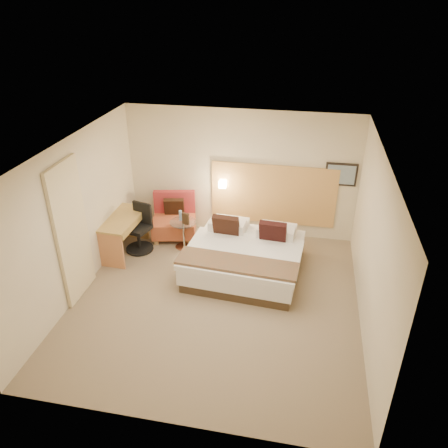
% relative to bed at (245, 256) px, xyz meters
% --- Properties ---
extents(floor, '(4.80, 5.00, 0.02)m').
position_rel_bed_xyz_m(floor, '(-0.36, -0.96, -0.34)').
color(floor, '#7D6B54').
rests_on(floor, ground).
extents(ceiling, '(4.80, 5.00, 0.02)m').
position_rel_bed_xyz_m(ceiling, '(-0.36, -0.96, 2.38)').
color(ceiling, white).
rests_on(ceiling, floor).
extents(wall_back, '(4.80, 0.02, 2.70)m').
position_rel_bed_xyz_m(wall_back, '(-0.36, 1.55, 1.02)').
color(wall_back, beige).
rests_on(wall_back, floor).
extents(wall_front, '(4.80, 0.02, 2.70)m').
position_rel_bed_xyz_m(wall_front, '(-0.36, -3.47, 1.02)').
color(wall_front, beige).
rests_on(wall_front, floor).
extents(wall_left, '(0.02, 5.00, 2.70)m').
position_rel_bed_xyz_m(wall_left, '(-2.77, -0.96, 1.02)').
color(wall_left, beige).
rests_on(wall_left, floor).
extents(wall_right, '(0.02, 5.00, 2.70)m').
position_rel_bed_xyz_m(wall_right, '(2.05, -0.96, 1.02)').
color(wall_right, beige).
rests_on(wall_right, floor).
extents(headboard_panel, '(2.60, 0.04, 1.30)m').
position_rel_bed_xyz_m(headboard_panel, '(0.34, 1.51, 0.62)').
color(headboard_panel, tan).
rests_on(headboard_panel, wall_back).
extents(art_frame, '(0.62, 0.03, 0.47)m').
position_rel_bed_xyz_m(art_frame, '(1.66, 1.52, 1.17)').
color(art_frame, black).
rests_on(art_frame, wall_back).
extents(art_canvas, '(0.54, 0.01, 0.39)m').
position_rel_bed_xyz_m(art_canvas, '(1.66, 1.50, 1.17)').
color(art_canvas, gray).
rests_on(art_canvas, wall_back).
extents(lamp_arm, '(0.02, 0.12, 0.02)m').
position_rel_bed_xyz_m(lamp_arm, '(-0.71, 1.46, 0.82)').
color(lamp_arm, silver).
rests_on(lamp_arm, wall_back).
extents(lamp_shade, '(0.15, 0.15, 0.15)m').
position_rel_bed_xyz_m(lamp_shade, '(-0.71, 1.40, 0.82)').
color(lamp_shade, '#FFEDC6').
rests_on(lamp_shade, wall_back).
extents(curtain, '(0.06, 0.90, 2.42)m').
position_rel_bed_xyz_m(curtain, '(-2.72, -1.21, 0.89)').
color(curtain, beige).
rests_on(curtain, wall_left).
extents(bottle_a, '(0.08, 0.08, 0.22)m').
position_rel_bed_xyz_m(bottle_a, '(-1.43, 0.66, 0.38)').
color(bottle_a, '#809EC5').
rests_on(bottle_a, side_table).
extents(menu_folder, '(0.15, 0.10, 0.24)m').
position_rel_bed_xyz_m(menu_folder, '(-1.29, 0.53, 0.39)').
color(menu_folder, '#312114').
rests_on(menu_folder, side_table).
extents(bed, '(2.19, 2.15, 1.01)m').
position_rel_bed_xyz_m(bed, '(0.00, 0.00, 0.00)').
color(bed, '#3C2D1E').
rests_on(bed, floor).
extents(lounge_chair, '(1.03, 0.94, 0.94)m').
position_rel_bed_xyz_m(lounge_chair, '(-1.70, 1.06, 0.05)').
color(lounge_chair, tan).
rests_on(lounge_chair, floor).
extents(side_table, '(0.68, 0.68, 0.60)m').
position_rel_bed_xyz_m(side_table, '(-1.37, 0.61, 0.01)').
color(side_table, white).
rests_on(side_table, floor).
extents(desk, '(0.63, 1.28, 0.78)m').
position_rel_bed_xyz_m(desk, '(-2.47, 0.22, 0.29)').
color(desk, '#AB8743').
rests_on(desk, floor).
extents(desk_chair, '(0.68, 0.68, 0.98)m').
position_rel_bed_xyz_m(desk_chair, '(-2.23, 0.38, 0.08)').
color(desk_chair, black).
rests_on(desk_chair, floor).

